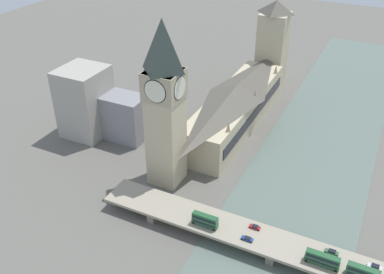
# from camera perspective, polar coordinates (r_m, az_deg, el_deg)

# --- Properties ---
(ground_plane) EXTENTS (600.00, 600.00, 0.00)m
(ground_plane) POSITION_cam_1_polar(r_m,az_deg,el_deg) (227.20, 8.32, -0.06)
(ground_plane) COLOR #605E56
(river_water) EXTENTS (53.80, 360.00, 0.30)m
(river_water) POSITION_cam_1_polar(r_m,az_deg,el_deg) (221.52, 16.37, -2.01)
(river_water) COLOR slate
(river_water) RESTS_ON ground_plane
(parliament_hall) EXTENTS (22.49, 97.47, 24.34)m
(parliament_hall) POSITION_cam_1_polar(r_m,az_deg,el_deg) (231.65, 5.92, 4.22)
(parliament_hall) COLOR #C1B28E
(parliament_hall) RESTS_ON ground_plane
(clock_tower) EXTENTS (14.58, 14.58, 73.66)m
(clock_tower) POSITION_cam_1_polar(r_m,az_deg,el_deg) (174.96, -3.66, 4.58)
(clock_tower) COLOR #C1B28E
(clock_tower) RESTS_ON ground_plane
(victoria_tower) EXTENTS (17.02, 17.02, 57.89)m
(victoria_tower) POSITION_cam_1_polar(r_m,az_deg,el_deg) (279.68, 10.70, 12.11)
(victoria_tower) COLOR #C1B28E
(victoria_tower) RESTS_ON ground_plane
(road_bridge) EXTENTS (139.59, 14.93, 5.61)m
(road_bridge) POSITION_cam_1_polar(r_m,az_deg,el_deg) (161.62, 11.02, -13.90)
(road_bridge) COLOR gray
(road_bridge) RESTS_ON ground_plane
(double_decker_bus_lead) EXTENTS (10.53, 2.54, 4.92)m
(double_decker_bus_lead) POSITION_cam_1_polar(r_m,az_deg,el_deg) (155.60, 21.85, -16.41)
(double_decker_bus_lead) COLOR #235B33
(double_decker_bus_lead) RESTS_ON road_bridge
(double_decker_bus_mid) EXTENTS (11.63, 2.55, 4.71)m
(double_decker_bus_mid) POSITION_cam_1_polar(r_m,az_deg,el_deg) (155.51, 17.00, -15.30)
(double_decker_bus_mid) COLOR #235B33
(double_decker_bus_mid) RESTS_ON road_bridge
(double_decker_bus_rear) EXTENTS (10.15, 2.47, 5.07)m
(double_decker_bus_rear) POSITION_cam_1_polar(r_m,az_deg,el_deg) (162.40, 1.74, -10.99)
(double_decker_bus_rear) COLOR #235B33
(double_decker_bus_rear) RESTS_ON road_bridge
(car_northbound_mid) EXTENTS (4.22, 1.84, 1.28)m
(car_northbound_mid) POSITION_cam_1_polar(r_m,az_deg,el_deg) (164.43, 8.38, -11.77)
(car_northbound_mid) COLOR maroon
(car_northbound_mid) RESTS_ON road_bridge
(car_northbound_tail) EXTENTS (4.76, 1.94, 1.40)m
(car_northbound_tail) POSITION_cam_1_polar(r_m,az_deg,el_deg) (161.67, 23.20, -15.61)
(car_northbound_tail) COLOR silver
(car_northbound_tail) RESTS_ON road_bridge
(car_southbound_lead) EXTENTS (4.39, 1.77, 1.25)m
(car_southbound_lead) POSITION_cam_1_polar(r_m,az_deg,el_deg) (159.71, 7.37, -13.29)
(car_southbound_lead) COLOR navy
(car_southbound_lead) RESTS_ON road_bridge
(car_southbound_mid) EXTENTS (4.73, 1.77, 1.45)m
(car_southbound_mid) POSITION_cam_1_polar(r_m,az_deg,el_deg) (161.47, 18.13, -14.35)
(car_southbound_mid) COLOR #2D5638
(car_southbound_mid) RESTS_ON road_bridge
(city_block_west) EXTENTS (32.17, 15.28, 23.72)m
(city_block_west) POSITION_cam_1_polar(r_m,az_deg,el_deg) (224.56, -10.02, 2.88)
(city_block_west) COLOR gray
(city_block_west) RESTS_ON ground_plane
(city_block_center) EXTENTS (21.93, 23.18, 36.20)m
(city_block_center) POSITION_cam_1_polar(r_m,az_deg,el_deg) (227.81, -14.06, 4.59)
(city_block_center) COLOR #A39E93
(city_block_center) RESTS_ON ground_plane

